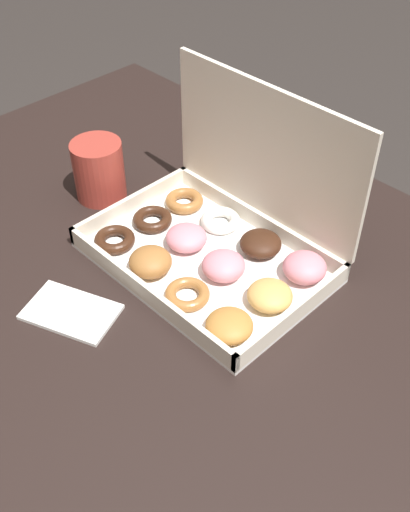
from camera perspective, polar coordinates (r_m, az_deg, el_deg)
ground_plane at (r=1.51m, az=-3.18°, el=-21.88°), size 8.00×8.00×0.00m
dining_table at (r=0.98m, az=-4.55°, el=-5.60°), size 1.21×0.92×0.72m
donut_box at (r=0.92m, az=1.68°, el=1.93°), size 0.36×0.26×0.25m
coffee_mug at (r=1.06m, az=-10.09°, el=8.13°), size 0.09×0.09×0.11m
paper_napkin at (r=0.88m, az=-12.63°, el=-5.23°), size 0.15×0.12×0.01m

